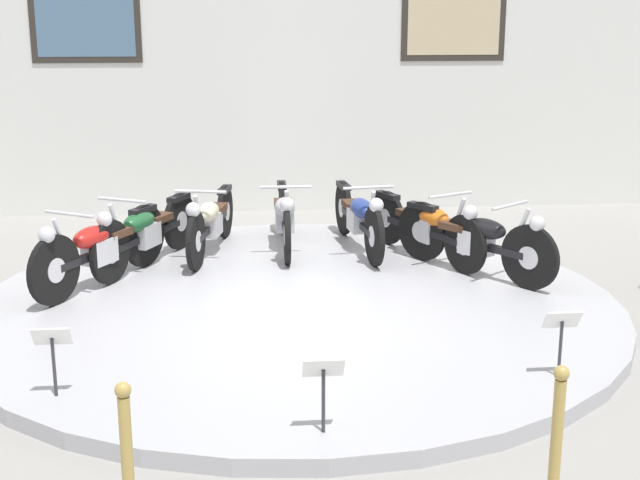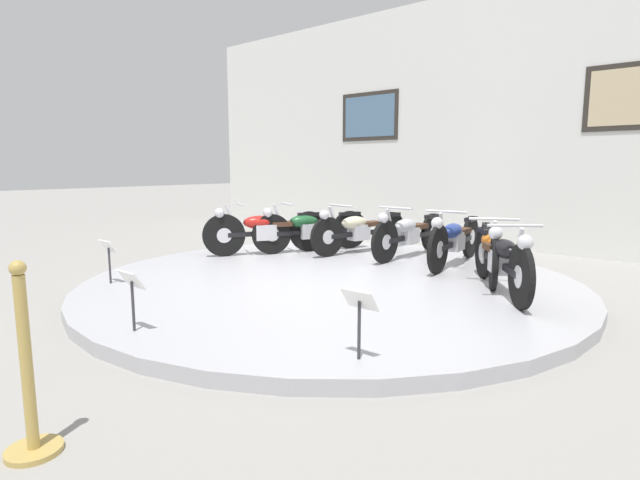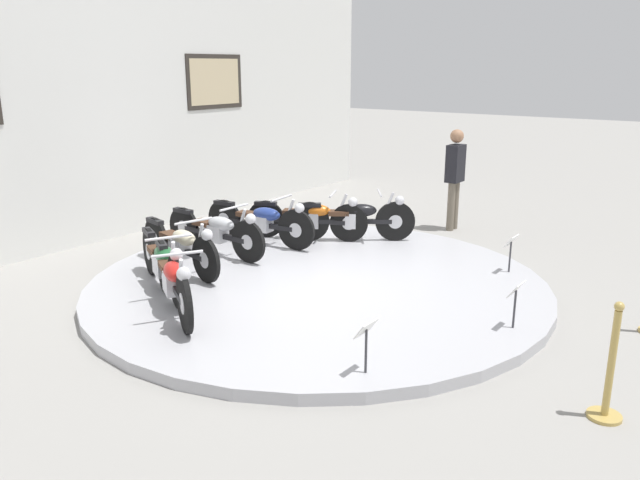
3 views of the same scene
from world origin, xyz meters
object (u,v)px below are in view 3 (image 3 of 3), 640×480
Objects in this scene: motorcycle_green at (163,261)px; motorcycle_silver at (217,230)px; info_placard_front_centre at (516,295)px; visitor_standing at (455,173)px; motorcycle_black at (355,217)px; info_placard_front_left at (366,335)px; motorcycle_blue at (261,220)px; motorcycle_orange at (310,217)px; stanchion_post_left_of_entry at (609,380)px; motorcycle_cream at (181,244)px; motorcycle_red at (173,279)px; info_placard_front_right at (511,246)px.

motorcycle_green is 1.58m from motorcycle_silver.
visitor_standing is (3.86, 2.52, 0.51)m from info_placard_front_centre.
visitor_standing reaches higher than motorcycle_silver.
motorcycle_black reaches higher than info_placard_front_centre.
motorcycle_silver is 2.20m from motorcycle_black.
info_placard_front_left is (-0.32, -3.15, -0.01)m from motorcycle_green.
motorcycle_blue reaches higher than motorcycle_orange.
stanchion_post_left_of_entry is at bearing -116.68° from motorcycle_orange.
motorcycle_silver is 0.99× the size of motorcycle_blue.
motorcycle_cream is at bearing 100.70° from info_placard_front_centre.
motorcycle_red is 1.71× the size of stanchion_post_left_of_entry.
motorcycle_cream is at bearing 158.48° from motorcycle_black.
motorcycle_orange is 3.48× the size of info_placard_front_left.
motorcycle_cream is 3.71m from info_placard_front_left.
motorcycle_cream reaches higher than info_placard_front_centre.
motorcycle_cream is at bearing 125.98° from info_placard_front_right.
info_placard_front_left is 5.95m from visitor_standing.
motorcycle_green is 3.17m from info_placard_front_left.
stanchion_post_left_of_entry is at bearing -100.71° from motorcycle_silver.
info_placard_front_left is 1.00× the size of info_placard_front_right.
motorcycle_cream is 1.87× the size of stanchion_post_left_of_entry.
motorcycle_green is 4.13m from info_placard_front_centre.
motorcycle_red reaches higher than info_placard_front_centre.
info_placard_front_right is (0.98, -3.58, -0.01)m from motorcycle_blue.
motorcycle_green is 2.31m from motorcycle_blue.
motorcycle_black is 3.73m from info_placard_front_centre.
motorcycle_green is at bearing -147.03° from motorcycle_cream.
info_placard_front_centre is (0.81, -4.29, -0.00)m from motorcycle_cream.
info_placard_front_centre is (-1.84, -3.24, -0.01)m from motorcycle_black.
motorcycle_black is (1.03, -1.05, 0.00)m from motorcycle_blue.
motorcycle_red is at bearing 99.95° from stanchion_post_left_of_entry.
motorcycle_red is at bearing 91.13° from info_placard_front_left.
motorcycle_cream is 3.75× the size of info_placard_front_centre.
motorcycle_green is at bearing 84.21° from info_placard_front_left.
motorcycle_red is 0.89× the size of motorcycle_silver.
motorcycle_silver is 1.91× the size of stanchion_post_left_of_entry.
stanchion_post_left_of_entry reaches higher than info_placard_front_right.
motorcycle_red is 3.41× the size of info_placard_front_right.
motorcycle_silver is (1.84, 1.20, -0.01)m from motorcycle_red.
motorcycle_green is 5.05m from stanchion_post_left_of_entry.
motorcycle_silver is 3.82× the size of info_placard_front_left.
motorcycle_silver is 4.13m from info_placard_front_right.
info_placard_front_centre is at bearing -21.70° from info_placard_front_left.
motorcycle_cream is 5.47m from stanchion_post_left_of_entry.
motorcycle_silver is (1.47, 0.58, -0.01)m from motorcycle_green.
motorcycle_orange reaches higher than info_placard_front_left.
info_placard_front_right is 0.50× the size of stanchion_post_left_of_entry.
motorcycle_green reaches higher than motorcycle_cream.
motorcycle_blue is at bearing 21.64° from motorcycle_red.
info_placard_front_left is at bearing 111.04° from stanchion_post_left_of_entry.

